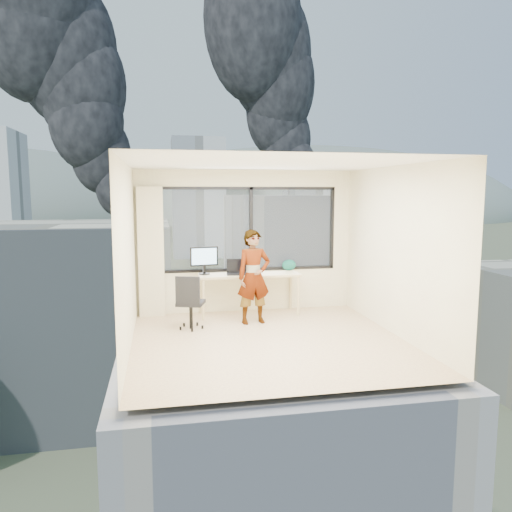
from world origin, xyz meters
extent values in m
cube|color=beige|center=(0.00, 0.00, 0.00)|extent=(4.00, 4.00, 0.01)
cube|color=white|center=(0.00, 0.00, 2.60)|extent=(4.00, 4.00, 0.01)
cube|color=beige|center=(0.00, -2.00, 1.30)|extent=(4.00, 0.01, 2.60)
cube|color=beige|center=(-2.00, 0.00, 1.30)|extent=(0.01, 4.00, 2.60)
cube|color=beige|center=(2.00, 0.00, 1.30)|extent=(0.01, 4.00, 2.60)
cube|color=#F6E8C0|center=(-1.72, 1.88, 1.15)|extent=(0.45, 0.14, 2.30)
cube|color=#CDBA89|center=(0.00, 1.66, 0.38)|extent=(1.80, 0.60, 0.75)
imported|color=#2D2D33|center=(-0.03, 1.06, 0.79)|extent=(0.63, 0.47, 1.58)
cube|color=white|center=(0.04, 1.91, 0.79)|extent=(0.33, 0.29, 0.07)
cube|color=black|center=(-0.34, 1.51, 0.76)|extent=(0.11, 0.05, 0.01)
cylinder|color=black|center=(0.04, 1.65, 0.80)|extent=(0.10, 0.10, 0.10)
ellipsoid|color=#0C4941|center=(0.80, 1.87, 0.85)|extent=(0.28, 0.17, 0.20)
cube|color=#515B3D|center=(0.00, 120.00, -14.00)|extent=(400.00, 400.00, 0.04)
cube|color=beige|center=(-9.00, 30.00, -7.00)|extent=(16.00, 12.00, 14.00)
cube|color=white|center=(12.00, 38.00, -6.00)|extent=(14.00, 13.00, 16.00)
cube|color=silver|center=(8.00, 120.00, 1.00)|extent=(13.00, 13.00, 30.00)
cube|color=silver|center=(45.00, 140.00, -1.00)|extent=(15.00, 15.00, 26.00)
ellipsoid|color=slate|center=(100.00, 320.00, -14.00)|extent=(300.00, 220.00, 96.00)
camera|label=1|loc=(-1.53, -6.84, 2.18)|focal=34.12mm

